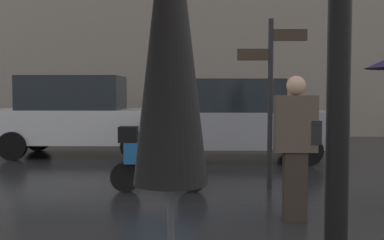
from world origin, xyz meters
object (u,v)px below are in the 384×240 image
(parked_car_right, at_px, (80,116))
(pedestrian_with_bag, at_px, (297,139))
(street_signpost, at_px, (271,86))
(parked_car_left, at_px, (235,119))
(parked_scooter, at_px, (156,156))
(folded_patio_umbrella_far, at_px, (170,41))

(parked_car_right, bearing_deg, pedestrian_with_bag, -52.29)
(parked_car_right, height_order, street_signpost, street_signpost)
(pedestrian_with_bag, relative_size, parked_car_left, 0.41)
(parked_scooter, xyz_separation_m, parked_car_left, (1.50, 3.59, 0.37))
(folded_patio_umbrella_far, relative_size, street_signpost, 1.00)
(parked_scooter, distance_m, parked_car_left, 3.91)
(pedestrian_with_bag, distance_m, parked_car_left, 5.21)
(pedestrian_with_bag, height_order, street_signpost, street_signpost)
(folded_patio_umbrella_far, relative_size, parked_car_right, 0.63)
(parked_car_left, distance_m, street_signpost, 3.49)
(folded_patio_umbrella_far, height_order, parked_car_left, folded_patio_umbrella_far)
(pedestrian_with_bag, relative_size, street_signpost, 0.65)
(folded_patio_umbrella_far, xyz_separation_m, street_signpost, (1.27, 5.13, -0.16))
(pedestrian_with_bag, xyz_separation_m, parked_car_right, (-4.04, 5.82, -0.01))
(parked_scooter, xyz_separation_m, street_signpost, (1.78, 0.18, 1.07))
(folded_patio_umbrella_far, xyz_separation_m, pedestrian_with_bag, (1.30, 3.34, -0.80))
(folded_patio_umbrella_far, bearing_deg, parked_scooter, 95.95)
(folded_patio_umbrella_far, distance_m, street_signpost, 5.29)
(folded_patio_umbrella_far, xyz_separation_m, parked_scooter, (-0.52, 4.95, -1.22))
(street_signpost, bearing_deg, pedestrian_with_bag, -88.80)
(parked_car_right, bearing_deg, parked_car_left, -6.47)
(parked_car_left, height_order, street_signpost, street_signpost)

